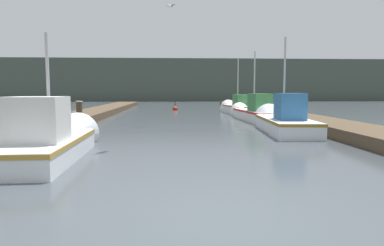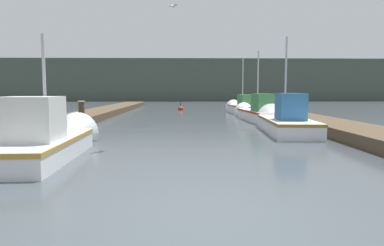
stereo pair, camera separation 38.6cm
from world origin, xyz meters
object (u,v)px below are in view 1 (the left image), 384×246
at_px(mooring_piling_1, 50,125).
at_px(fishing_boat_0, 54,139).
at_px(fishing_boat_1, 282,121).
at_px(fishing_boat_3, 237,108).
at_px(fishing_boat_2, 253,112).
at_px(seagull_1, 171,6).
at_px(channel_buoy, 175,109).
at_px(mooring_piling_0, 80,115).
at_px(mooring_piling_2, 238,104).

bearing_deg(mooring_piling_1, fishing_boat_0, -68.56).
bearing_deg(fishing_boat_1, fishing_boat_3, 93.64).
xyz_separation_m(fishing_boat_2, seagull_1, (-4.70, -1.92, 5.43)).
relative_size(fishing_boat_1, fishing_boat_2, 0.90).
relative_size(fishing_boat_0, fishing_boat_3, 0.93).
relative_size(fishing_boat_1, mooring_piling_1, 5.34).
distance_m(fishing_boat_2, seagull_1, 7.43).
relative_size(channel_buoy, seagull_1, 2.01).
distance_m(fishing_boat_3, channel_buoy, 6.68).
xyz_separation_m(mooring_piling_0, seagull_1, (3.96, 2.45, 5.26)).
relative_size(mooring_piling_1, channel_buoy, 1.14).
relative_size(mooring_piling_0, seagull_1, 2.66).
height_order(fishing_boat_1, fishing_boat_3, fishing_boat_3).
distance_m(mooring_piling_0, channel_buoy, 15.43).
xyz_separation_m(mooring_piling_2, seagull_1, (-5.77, -12.29, 5.39)).
height_order(fishing_boat_1, channel_buoy, fishing_boat_1).
relative_size(fishing_boat_2, mooring_piling_1, 5.90).
relative_size(mooring_piling_0, channel_buoy, 1.32).
distance_m(fishing_boat_0, mooring_piling_1, 2.76).
distance_m(fishing_boat_0, fishing_boat_1, 9.23).
height_order(mooring_piling_0, channel_buoy, mooring_piling_0).
bearing_deg(fishing_boat_3, fishing_boat_1, -95.09).
xyz_separation_m(fishing_boat_0, channel_buoy, (3.29, 20.82, -0.31)).
relative_size(fishing_boat_2, fishing_boat_3, 1.12).
xyz_separation_m(fishing_boat_2, mooring_piling_1, (-8.72, -7.78, 0.08)).
height_order(fishing_boat_2, fishing_boat_3, fishing_boat_3).
height_order(fishing_boat_2, mooring_piling_0, fishing_boat_2).
bearing_deg(mooring_piling_2, channel_buoy, 179.03).
bearing_deg(channel_buoy, mooring_piling_0, -105.95).
distance_m(mooring_piling_0, mooring_piling_2, 17.66).
xyz_separation_m(mooring_piling_0, channel_buoy, (4.24, 14.83, -0.50)).
height_order(fishing_boat_0, seagull_1, seagull_1).
distance_m(fishing_boat_0, mooring_piling_2, 22.51).
height_order(fishing_boat_3, channel_buoy, fishing_boat_3).
height_order(fishing_boat_1, fishing_boat_2, fishing_boat_2).
bearing_deg(fishing_boat_0, mooring_piling_1, 109.50).
bearing_deg(channel_buoy, fishing_boat_1, -74.31).
bearing_deg(fishing_boat_1, channel_buoy, 109.92).
distance_m(fishing_boat_3, seagull_1, 10.43).
bearing_deg(fishing_boat_2, mooring_piling_1, -141.56).
distance_m(fishing_boat_0, fishing_boat_2, 12.91).
distance_m(mooring_piling_0, seagull_1, 7.03).
bearing_deg(fishing_boat_3, fishing_boat_2, -95.63).
bearing_deg(channel_buoy, mooring_piling_1, -103.25).
height_order(mooring_piling_0, mooring_piling_2, mooring_piling_0).
bearing_deg(seagull_1, mooring_piling_2, -69.86).
relative_size(fishing_boat_1, mooring_piling_0, 4.59).
bearing_deg(fishing_boat_2, fishing_boat_0, -129.99).
distance_m(fishing_boat_2, mooring_piling_1, 11.69).
bearing_deg(seagull_1, fishing_boat_3, -77.44).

